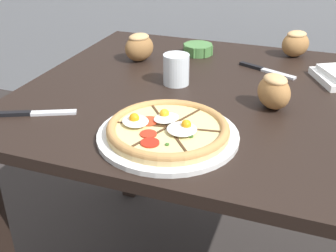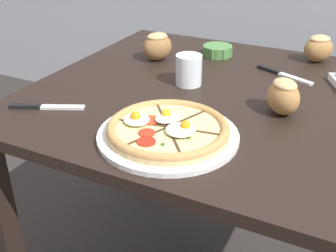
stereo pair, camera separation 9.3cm
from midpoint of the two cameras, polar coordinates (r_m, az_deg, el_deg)
dining_table at (r=1.22m, az=11.81°, el=-0.94°), size 1.17×0.94×0.78m
pizza at (r=0.94m, az=2.80°, el=-0.68°), size 0.32×0.32×0.05m
ramekin_bowl at (r=1.48m, az=8.54°, el=10.08°), size 0.11×0.11×0.04m
bread_piece_near at (r=1.50m, az=21.45°, el=9.80°), size 0.12×0.12×0.09m
bread_piece_mid at (r=1.09m, az=17.76°, el=3.85°), size 0.12×0.13×0.09m
bread_piece_far at (r=1.42m, az=0.47°, el=10.77°), size 0.12×0.13×0.09m
knife_main at (r=1.11m, az=-13.93°, el=2.48°), size 0.18×0.10×0.01m
knife_spare at (r=1.35m, az=17.29°, el=6.63°), size 0.19×0.09×0.01m
water_glass at (r=1.22m, az=5.03°, el=7.30°), size 0.08×0.08×0.09m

